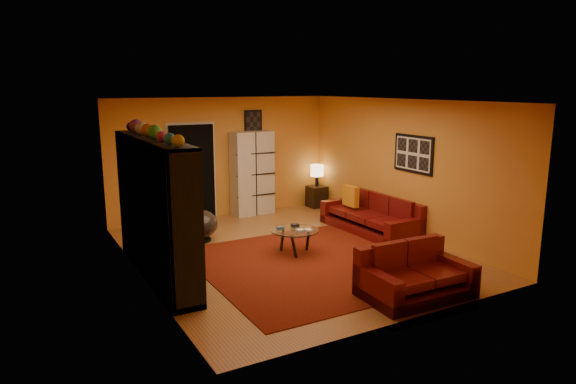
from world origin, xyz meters
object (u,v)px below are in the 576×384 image
sofa (374,217)px  table_lamp (317,171)px  tv (159,213)px  side_table (317,196)px  storage_cabinet (252,173)px  coffee_table (295,232)px  bowl_chair (198,225)px  entertainment_unit (155,209)px  loveseat (412,275)px

sofa → table_lamp: (0.11, 2.30, 0.58)m
tv → table_lamp: 5.23m
side_table → storage_cabinet: bearing=175.5°
table_lamp → coffee_table: bearing=-128.3°
storage_cabinet → sofa: bearing=-62.5°
bowl_chair → side_table: 3.62m
side_table → sofa: bearing=-92.8°
coffee_table → bowl_chair: bowl_chair is taller
entertainment_unit → loveseat: size_ratio=1.98×
sofa → side_table: (0.11, 2.30, -0.03)m
sofa → coffee_table: sofa is taller
side_table → table_lamp: size_ratio=0.98×
entertainment_unit → sofa: (4.41, 0.37, -0.77)m
side_table → bowl_chair: bearing=-159.5°
entertainment_unit → table_lamp: bearing=30.6°
sofa → coffee_table: 2.13m
tv → coffee_table: tv is taller
storage_cabinet → table_lamp: 1.63m
loveseat → coffee_table: bearing=14.8°
storage_cabinet → coffee_table: bearing=-105.4°
sofa → bowl_chair: sofa is taller
loveseat → storage_cabinet: bearing=1.5°
loveseat → storage_cabinet: 5.26m
bowl_chair → loveseat: bearing=-65.5°
tv → loveseat: bearing=-130.0°
sofa → coffee_table: bearing=-168.9°
entertainment_unit → table_lamp: 5.26m
sofa → side_table: sofa is taller
loveseat → table_lamp: bearing=-16.1°
table_lamp → bowl_chair: bearing=-159.5°
entertainment_unit → side_table: entertainment_unit is taller
tv → coffee_table: (2.29, -0.05, -0.61)m
coffee_table → tv: bearing=178.7°
entertainment_unit → tv: entertainment_unit is taller
tv → entertainment_unit: bearing=50.7°
entertainment_unit → loveseat: 3.84m
entertainment_unit → tv: size_ratio=3.26×
bowl_chair → table_lamp: bearing=20.5°
loveseat → bowl_chair: size_ratio=2.09×
tv → loveseat: (2.83, -2.38, -0.70)m
sofa → bowl_chair: 3.44m
sofa → loveseat: 3.18m
loveseat → coffee_table: size_ratio=1.82×
entertainment_unit → bowl_chair: 1.95m
tv → loveseat: 3.76m
sofa → storage_cabinet: 2.93m
coffee_table → storage_cabinet: (0.56, 2.89, 0.55)m
loveseat → coffee_table: 2.39m
entertainment_unit → coffee_table: 2.44m
table_lamp → side_table: bearing=-135.0°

